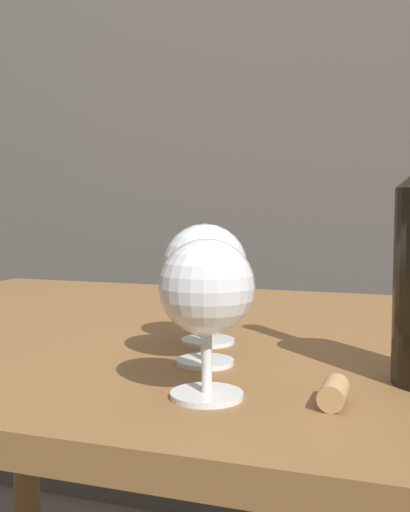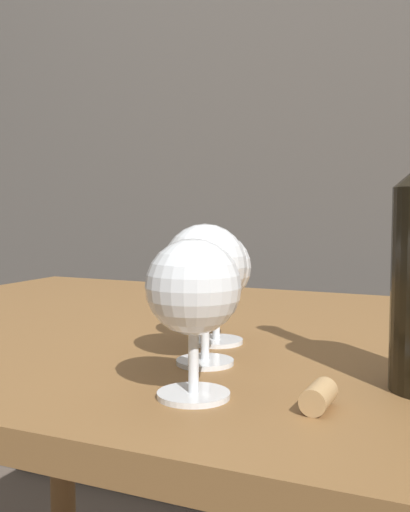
{
  "view_description": "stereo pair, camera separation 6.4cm",
  "coord_description": "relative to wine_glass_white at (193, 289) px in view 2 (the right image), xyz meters",
  "views": [
    {
      "loc": [
        0.24,
        -0.78,
        0.93
      ],
      "look_at": [
        0.03,
        -0.18,
        0.88
      ],
      "focal_mm": 43.7,
      "sensor_mm": 36.0,
      "label": 1
    },
    {
      "loc": [
        0.29,
        -0.75,
        0.93
      ],
      "look_at": [
        0.03,
        -0.18,
        0.88
      ],
      "focal_mm": 43.7,
      "sensor_mm": 36.0,
      "label": 2
    }
  ],
  "objects": [
    {
      "name": "wine_glass_cabernet",
      "position": [
        -0.04,
        0.11,
        0.01
      ],
      "size": [
        0.09,
        0.09,
        0.15
      ],
      "color": "white",
      "rests_on": "dining_table"
    },
    {
      "name": "wine_glass_rose",
      "position": [
        -0.07,
        0.2,
        -0.0
      ],
      "size": [
        0.08,
        0.08,
        0.13
      ],
      "color": "white",
      "rests_on": "dining_table"
    },
    {
      "name": "dining_table",
      "position": [
        -0.07,
        0.28,
        -0.2
      ],
      "size": [
        1.25,
        0.82,
        0.76
      ],
      "color": "brown",
      "rests_on": "ground_plane"
    },
    {
      "name": "wine_glass_white",
      "position": [
        0.0,
        0.0,
        0.0
      ],
      "size": [
        0.08,
        0.08,
        0.14
      ],
      "color": "white",
      "rests_on": "dining_table"
    },
    {
      "name": "back_wall",
      "position": [
        -0.07,
        1.22,
        0.44
      ],
      "size": [
        5.0,
        0.08,
        2.6
      ],
      "primitive_type": "cube",
      "color": "#59544F",
      "rests_on": "ground_plane"
    },
    {
      "name": "cork",
      "position": [
        0.11,
        0.01,
        -0.08
      ],
      "size": [
        0.02,
        0.04,
        0.02
      ],
      "primitive_type": "cylinder",
      "rotation": [
        1.57,
        0.0,
        0.0
      ],
      "color": "tan",
      "rests_on": "dining_table"
    }
  ]
}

